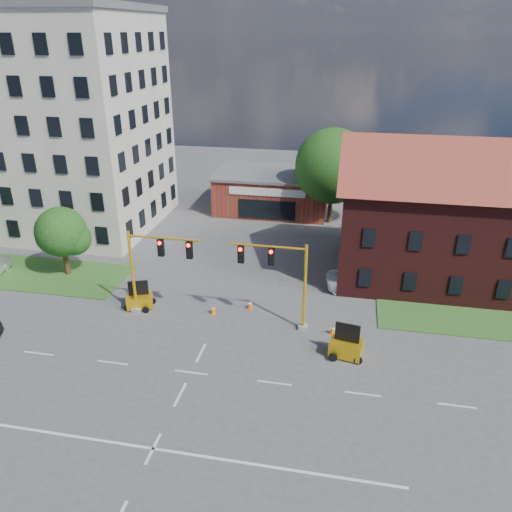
% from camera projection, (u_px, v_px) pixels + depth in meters
% --- Properties ---
extents(ground, '(120.00, 120.00, 0.00)m').
position_uv_depth(ground, '(191.00, 372.00, 29.54)').
color(ground, '#49494B').
rests_on(ground, ground).
extents(grass_verge_nw, '(22.00, 6.00, 0.08)m').
position_uv_depth(grass_verge_nw, '(0.00, 270.00, 41.93)').
color(grass_verge_nw, '#275B22').
rests_on(grass_verge_nw, ground).
extents(grass_verge_ne, '(14.00, 4.00, 0.08)m').
position_uv_depth(grass_verge_ne, '(481.00, 323.00, 34.42)').
color(grass_verge_ne, '#275B22').
rests_on(grass_verge_ne, ground).
extents(lane_markings, '(60.00, 36.00, 0.01)m').
position_uv_depth(lane_markings, '(174.00, 407.00, 26.86)').
color(lane_markings, silver).
rests_on(lane_markings, ground).
extents(office_block, '(18.40, 15.40, 20.60)m').
position_uv_depth(office_block, '(57.00, 122.00, 48.29)').
color(office_block, '#B8AEA1').
rests_on(office_block, ground).
extents(brick_shop, '(12.40, 8.40, 4.30)m').
position_uv_depth(brick_shop, '(273.00, 191.00, 55.41)').
color(brick_shop, maroon).
rests_on(brick_shop, ground).
extents(townhouse_row, '(21.00, 11.00, 11.50)m').
position_uv_depth(townhouse_row, '(476.00, 209.00, 38.22)').
color(townhouse_row, '#431514').
rests_on(townhouse_row, ground).
extents(tree_large, '(7.97, 7.59, 9.79)m').
position_uv_depth(tree_large, '(336.00, 169.00, 50.13)').
color(tree_large, '#341D12').
rests_on(tree_large, ground).
extents(tree_nw_front, '(4.24, 4.04, 5.81)m').
position_uv_depth(tree_nw_front, '(64.00, 234.00, 39.88)').
color(tree_nw_front, '#341D12').
rests_on(tree_nw_front, ground).
extents(signal_mast_west, '(5.30, 0.60, 6.20)m').
position_uv_depth(signal_mast_west, '(154.00, 264.00, 34.02)').
color(signal_mast_west, gray).
rests_on(signal_mast_west, ground).
extents(signal_mast_east, '(5.30, 0.60, 6.20)m').
position_uv_depth(signal_mast_east, '(280.00, 275.00, 32.50)').
color(signal_mast_east, gray).
rests_on(signal_mast_east, ground).
extents(trailer_west, '(2.12, 1.76, 2.07)m').
position_uv_depth(trailer_west, '(140.00, 300.00, 36.17)').
color(trailer_west, gold).
rests_on(trailer_west, ground).
extents(trailer_east, '(2.15, 1.63, 2.22)m').
position_uv_depth(trailer_east, '(346.00, 347.00, 30.74)').
color(trailer_east, gold).
rests_on(trailer_east, ground).
extents(cone_a, '(0.40, 0.40, 0.70)m').
position_uv_depth(cone_a, '(131.00, 304.00, 36.17)').
color(cone_a, orange).
rests_on(cone_a, ground).
extents(cone_b, '(0.40, 0.40, 0.70)m').
position_uv_depth(cone_b, '(250.00, 305.00, 36.14)').
color(cone_b, orange).
rests_on(cone_b, ground).
extents(cone_c, '(0.40, 0.40, 0.70)m').
position_uv_depth(cone_c, '(213.00, 310.00, 35.50)').
color(cone_c, orange).
rests_on(cone_c, ground).
extents(cone_d, '(0.40, 0.40, 0.70)m').
position_uv_depth(cone_d, '(333.00, 330.00, 33.13)').
color(cone_d, orange).
rests_on(cone_d, ground).
extents(pickup_white, '(5.73, 3.19, 1.52)m').
position_uv_depth(pickup_white, '(362.00, 280.00, 38.68)').
color(pickup_white, white).
rests_on(pickup_white, ground).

